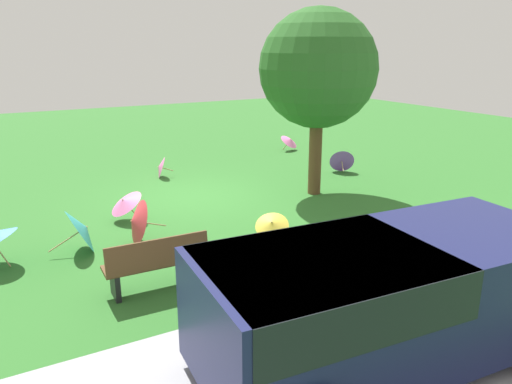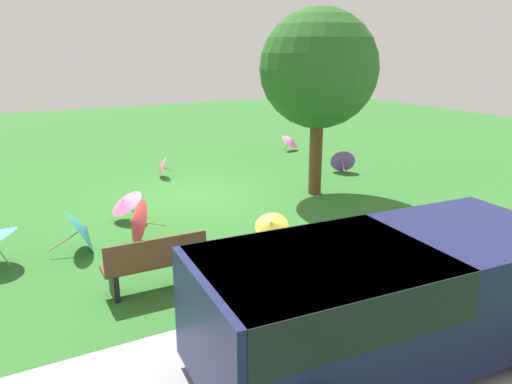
{
  "view_description": "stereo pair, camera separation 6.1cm",
  "coord_description": "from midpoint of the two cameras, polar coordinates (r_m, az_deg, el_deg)",
  "views": [
    {
      "loc": [
        4.57,
        11.25,
        3.72
      ],
      "look_at": [
        -0.52,
        2.08,
        0.6
      ],
      "focal_mm": 34.9,
      "sensor_mm": 36.0,
      "label": 1
    },
    {
      "loc": [
        4.51,
        11.28,
        3.72
      ],
      "look_at": [
        -0.52,
        2.08,
        0.6
      ],
      "focal_mm": 34.9,
      "sensor_mm": 36.0,
      "label": 2
    }
  ],
  "objects": [
    {
      "name": "ground",
      "position": [
        12.7,
        -6.76,
        -0.57
      ],
      "size": [
        40.0,
        40.0,
        0.0
      ],
      "primitive_type": "plane",
      "color": "#2D6B28"
    },
    {
      "name": "road_strip",
      "position": [
        7.04,
        17.9,
        -16.17
      ],
      "size": [
        40.0,
        3.64,
        0.01
      ],
      "primitive_type": "cube",
      "color": "#9E9EA3",
      "rests_on": "ground"
    },
    {
      "name": "van_dark",
      "position": [
        6.09,
        13.42,
        -11.39
      ],
      "size": [
        4.72,
        2.38,
        1.53
      ],
      "color": "#191E4C",
      "rests_on": "ground"
    },
    {
      "name": "park_bench",
      "position": [
        7.94,
        -11.53,
        -7.98
      ],
      "size": [
        1.61,
        0.51,
        0.9
      ],
      "color": "brown",
      "rests_on": "ground"
    },
    {
      "name": "shade_tree",
      "position": [
        12.5,
        7.0,
        13.78
      ],
      "size": [
        2.89,
        2.89,
        4.6
      ],
      "color": "brown",
      "rests_on": "ground"
    },
    {
      "name": "parasol_red_0",
      "position": [
        9.87,
        -13.83,
        -3.31
      ],
      "size": [
        0.82,
        0.89,
        0.89
      ],
      "color": "tan",
      "rests_on": "ground"
    },
    {
      "name": "parasol_purple_0",
      "position": [
        15.26,
        9.67,
        3.63
      ],
      "size": [
        0.84,
        0.81,
        0.73
      ],
      "color": "tan",
      "rests_on": "ground"
    },
    {
      "name": "parasol_pink_0",
      "position": [
        11.14,
        -14.97,
        -1.1
      ],
      "size": [
        0.78,
        0.83,
        0.71
      ],
      "color": "tan",
      "rests_on": "ground"
    },
    {
      "name": "parasol_teal_0",
      "position": [
        9.73,
        -19.38,
        -4.06
      ],
      "size": [
        0.92,
        0.93,
        0.9
      ],
      "color": "tan",
      "rests_on": "ground"
    },
    {
      "name": "parasol_pink_1",
      "position": [
        14.66,
        -11.05,
        2.82
      ],
      "size": [
        0.6,
        0.69,
        0.62
      ],
      "color": "tan",
      "rests_on": "ground"
    },
    {
      "name": "parasol_yellow_0",
      "position": [
        9.5,
        1.64,
        -3.69
      ],
      "size": [
        0.89,
        0.88,
        0.66
      ],
      "color": "tan",
      "rests_on": "ground"
    },
    {
      "name": "parasol_pink_4",
      "position": [
        18.16,
        3.8,
        5.91
      ],
      "size": [
        0.89,
        0.88,
        0.63
      ],
      "color": "tan",
      "rests_on": "ground"
    }
  ]
}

